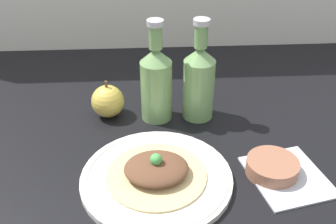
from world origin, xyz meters
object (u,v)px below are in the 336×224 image
cider_bottle_left (156,82)px  cider_bottle_right (199,80)px  apple (108,101)px  dipping_bowl (272,167)px  plate (157,177)px  plated_food (156,170)px

cider_bottle_left → cider_bottle_right: size_ratio=1.00×
cider_bottle_right → apple: size_ratio=2.60×
cider_bottle_left → dipping_bowl: 31.37cm
cider_bottle_left → plate: bearing=-92.2°
dipping_bowl → plated_food: bearing=-178.0°
plate → cider_bottle_left: cider_bottle_left is taller
plate → dipping_bowl: (22.40, 0.78, 0.73)cm
plate → dipping_bowl: size_ratio=2.85×
cider_bottle_right → apple: 21.87cm
cider_bottle_left → apple: bearing=173.2°
plate → plated_food: size_ratio=1.52×
plate → cider_bottle_left: 23.80cm
cider_bottle_right → dipping_bowl: bearing=-60.9°
apple → dipping_bowl: 40.11cm
cider_bottle_right → dipping_bowl: cider_bottle_right is taller
plated_food → dipping_bowl: bearing=2.0°
plated_food → apple: 25.80cm
plated_food → cider_bottle_right: size_ratio=0.80×
apple → cider_bottle_right: bearing=-3.7°
cider_bottle_right → dipping_bowl: 25.71cm
apple → dipping_bowl: (32.97, -22.73, -2.36)cm
plated_food → dipping_bowl: (22.40, 0.78, -1.15)cm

